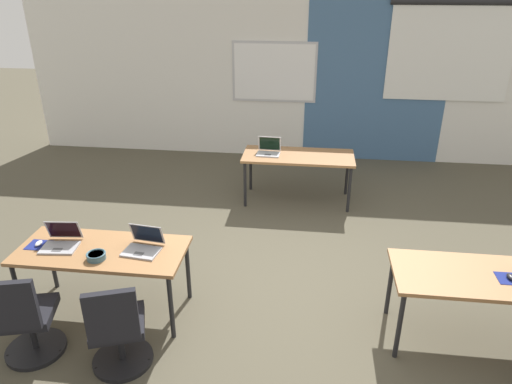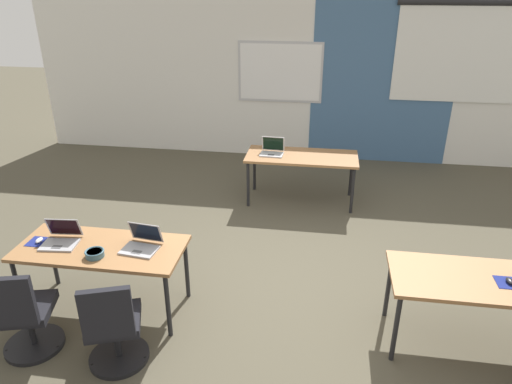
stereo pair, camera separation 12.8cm
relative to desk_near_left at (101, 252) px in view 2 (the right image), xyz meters
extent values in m
plane|color=#4C4738|center=(1.75, 0.60, -0.66)|extent=(24.00, 24.00, 0.00)
cube|color=silver|center=(1.75, 4.80, 0.74)|extent=(10.00, 0.20, 2.80)
cube|color=#42668E|center=(2.98, 4.69, 0.74)|extent=(2.40, 0.01, 2.80)
cube|color=#B7B7BC|center=(1.22, 4.69, 0.88)|extent=(1.48, 0.02, 1.04)
cube|color=white|center=(1.22, 4.68, 0.88)|extent=(1.40, 0.02, 0.96)
cube|color=white|center=(4.12, 4.67, 1.23)|extent=(2.00, 0.02, 1.51)
cylinder|color=black|center=(4.12, 4.67, 2.04)|extent=(2.10, 0.10, 0.10)
cube|color=olive|center=(0.00, 0.00, 0.04)|extent=(1.60, 0.70, 0.04)
cylinder|color=black|center=(-0.74, -0.30, -0.32)|extent=(0.04, 0.04, 0.68)
cylinder|color=black|center=(0.74, -0.30, -0.32)|extent=(0.04, 0.04, 0.68)
cylinder|color=black|center=(-0.74, 0.30, -0.32)|extent=(0.04, 0.04, 0.68)
cylinder|color=black|center=(0.74, 0.30, -0.32)|extent=(0.04, 0.04, 0.68)
cube|color=olive|center=(3.50, 0.00, 0.04)|extent=(1.60, 0.70, 0.04)
cylinder|color=black|center=(2.76, -0.30, -0.32)|extent=(0.04, 0.04, 0.68)
cylinder|color=black|center=(2.76, 0.30, -0.32)|extent=(0.04, 0.04, 0.68)
cube|color=olive|center=(1.75, 2.80, 0.04)|extent=(1.60, 0.70, 0.04)
cylinder|color=black|center=(1.01, 2.50, -0.32)|extent=(0.04, 0.04, 0.68)
cylinder|color=black|center=(2.49, 2.50, -0.32)|extent=(0.04, 0.04, 0.68)
cylinder|color=black|center=(1.01, 3.10, -0.32)|extent=(0.04, 0.04, 0.68)
cylinder|color=black|center=(2.49, 3.10, -0.32)|extent=(0.04, 0.04, 0.68)
cube|color=#B7B7BC|center=(1.32, 2.75, 0.07)|extent=(0.34, 0.25, 0.02)
cube|color=#4C4C4F|center=(1.31, 2.70, 0.08)|extent=(0.09, 0.06, 0.00)
cube|color=#B7B7BC|center=(1.32, 2.89, 0.19)|extent=(0.33, 0.06, 0.22)
cube|color=black|center=(1.32, 2.88, 0.19)|extent=(0.30, 0.05, 0.19)
cube|color=navy|center=(3.68, -0.03, 0.06)|extent=(0.22, 0.19, 0.00)
ellipsoid|color=black|center=(3.68, -0.03, 0.08)|extent=(0.07, 0.11, 0.03)
cube|color=#9E9EA3|center=(-0.40, -0.04, 0.07)|extent=(0.35, 0.26, 0.02)
cube|color=#4C4C4F|center=(-0.39, -0.10, 0.08)|extent=(0.10, 0.07, 0.00)
cube|color=#9E9EA3|center=(-0.41, 0.11, 0.18)|extent=(0.34, 0.11, 0.21)
cube|color=black|center=(-0.41, 0.10, 0.18)|extent=(0.30, 0.09, 0.18)
cube|color=navy|center=(-0.62, -0.01, 0.06)|extent=(0.22, 0.19, 0.00)
ellipsoid|color=silver|center=(-0.62, -0.01, 0.08)|extent=(0.06, 0.10, 0.03)
cylinder|color=black|center=(-0.44, -0.63, -0.64)|extent=(0.52, 0.52, 0.04)
cylinder|color=black|center=(-0.44, -0.63, -0.45)|extent=(0.06, 0.06, 0.34)
cube|color=black|center=(-0.44, -0.63, -0.24)|extent=(0.54, 0.54, 0.08)
cube|color=black|center=(-0.37, -0.87, 0.03)|extent=(0.40, 0.16, 0.46)
sphere|color=black|center=(-0.50, -0.40, -0.64)|extent=(0.04, 0.04, 0.04)
sphere|color=black|center=(-0.21, -0.64, -0.64)|extent=(0.04, 0.04, 0.04)
sphere|color=black|center=(-0.64, -0.75, -0.64)|extent=(0.04, 0.04, 0.04)
cube|color=#9E9EA3|center=(0.40, -0.02, 0.07)|extent=(0.36, 0.27, 0.02)
cube|color=#4C4C4F|center=(0.39, -0.07, 0.08)|extent=(0.10, 0.07, 0.00)
cube|color=#9E9EA3|center=(0.42, 0.13, 0.18)|extent=(0.34, 0.11, 0.21)
cube|color=black|center=(0.42, 0.12, 0.18)|extent=(0.30, 0.10, 0.19)
cylinder|color=black|center=(0.39, -0.65, -0.64)|extent=(0.52, 0.52, 0.04)
cylinder|color=black|center=(0.39, -0.65, -0.45)|extent=(0.06, 0.06, 0.34)
cube|color=black|center=(0.39, -0.65, -0.24)|extent=(0.56, 0.56, 0.08)
cube|color=black|center=(0.47, -0.89, 0.03)|extent=(0.40, 0.19, 0.46)
sphere|color=black|center=(0.31, -0.43, -0.64)|extent=(0.04, 0.04, 0.04)
sphere|color=black|center=(0.62, -0.65, -0.64)|extent=(0.04, 0.04, 0.04)
sphere|color=black|center=(0.20, -0.80, -0.64)|extent=(0.04, 0.04, 0.04)
cylinder|color=#3D6070|center=(0.03, -0.17, 0.09)|extent=(0.17, 0.17, 0.05)
torus|color=#3D6070|center=(0.03, -0.17, 0.11)|extent=(0.18, 0.18, 0.02)
cylinder|color=gold|center=(0.03, -0.17, 0.11)|extent=(0.14, 0.14, 0.01)
camera|label=1|loc=(1.93, -3.59, 2.42)|focal=32.87mm
camera|label=2|loc=(2.05, -3.58, 2.42)|focal=32.87mm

